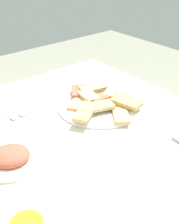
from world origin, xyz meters
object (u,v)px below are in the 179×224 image
Objects in this scene: paper_napkin at (7,109)px; fork at (11,107)px; spoon at (3,109)px; salad_plate_greens at (10,157)px; dining_table at (82,148)px; pide_platter at (100,103)px.

fork reaches higher than paper_napkin.
paper_napkin is 0.02m from spoon.
paper_napkin is 0.02m from fork.
salad_plate_greens is 0.33m from paper_napkin.
pide_platter reaches higher than dining_table.
salad_plate_greens is 1.28× the size of paper_napkin.
pide_platter is 0.38m from spoon.
pide_platter is at bearing -130.90° from fork.
spoon is at bearing 90.00° from paper_napkin.
paper_napkin is (0.22, 0.30, -0.01)m from pide_platter.
fork is at bearing -91.23° from spoon.
spoon reaches higher than dining_table.
dining_table is at bearing -153.82° from paper_napkin.
paper_napkin is 0.78× the size of fork.
spoon is (0.30, -0.12, -0.01)m from salad_plate_greens.
paper_napkin is 0.78× the size of spoon.
pide_platter reaches higher than fork.
dining_table is 5.26× the size of fork.
salad_plate_greens is at bearing 91.30° from dining_table.
fork is (0.00, -0.02, 0.00)m from paper_napkin.
dining_table is at bearing -152.32° from spoon.
spoon is at bearing -21.47° from salad_plate_greens.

